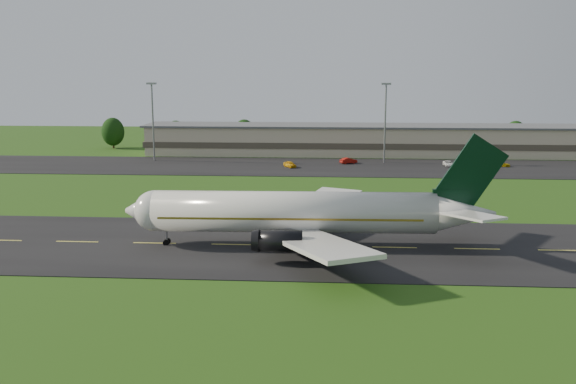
# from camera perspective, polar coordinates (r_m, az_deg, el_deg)

# --- Properties ---
(ground) EXTENTS (360.00, 360.00, 0.00)m
(ground) POSITION_cam_1_polar(r_m,az_deg,el_deg) (88.19, 9.44, -4.94)
(ground) COLOR #204B12
(ground) RESTS_ON ground
(taxiway) EXTENTS (220.00, 30.00, 0.10)m
(taxiway) POSITION_cam_1_polar(r_m,az_deg,el_deg) (88.18, 9.44, -4.91)
(taxiway) COLOR black
(taxiway) RESTS_ON ground
(apron) EXTENTS (260.00, 30.00, 0.10)m
(apron) POSITION_cam_1_polar(r_m,az_deg,el_deg) (158.49, 6.95, 2.19)
(apron) COLOR black
(apron) RESTS_ON ground
(airliner) EXTENTS (51.27, 42.17, 15.57)m
(airliner) POSITION_cam_1_polar(r_m,az_deg,el_deg) (86.70, 1.09, -1.88)
(airliner) COLOR silver
(airliner) RESTS_ON ground
(terminal) EXTENTS (145.00, 16.00, 8.40)m
(terminal) POSITION_cam_1_polar(r_m,az_deg,el_deg) (182.35, 8.59, 4.54)
(terminal) COLOR #BFAE91
(terminal) RESTS_ON ground
(light_mast_west) EXTENTS (2.40, 1.20, 20.35)m
(light_mast_west) POSITION_cam_1_polar(r_m,az_deg,el_deg) (171.15, -11.95, 6.96)
(light_mast_west) COLOR gray
(light_mast_west) RESTS_ON ground
(light_mast_centre) EXTENTS (2.40, 1.20, 20.35)m
(light_mast_centre) POSITION_cam_1_polar(r_m,az_deg,el_deg) (165.39, 8.65, 6.94)
(light_mast_centre) COLOR gray
(light_mast_centre) RESTS_ON ground
(tree_line) EXTENTS (196.11, 8.59, 9.79)m
(tree_line) POSITION_cam_1_polar(r_m,az_deg,el_deg) (194.91, 15.37, 4.94)
(tree_line) COLOR black
(tree_line) RESTS_ON ground
(service_vehicle_a) EXTENTS (3.75, 4.59, 1.47)m
(service_vehicle_a) POSITION_cam_1_polar(r_m,az_deg,el_deg) (156.97, 0.17, 2.48)
(service_vehicle_a) COLOR #E1A30D
(service_vehicle_a) RESTS_ON apron
(service_vehicle_b) EXTENTS (4.64, 3.55, 1.47)m
(service_vehicle_b) POSITION_cam_1_polar(r_m,az_deg,el_deg) (164.01, 5.40, 2.80)
(service_vehicle_b) COLOR maroon
(service_vehicle_b) RESTS_ON apron
(service_vehicle_c) EXTENTS (2.15, 4.63, 1.28)m
(service_vehicle_c) POSITION_cam_1_polar(r_m,az_deg,el_deg) (163.85, 14.06, 2.48)
(service_vehicle_c) COLOR white
(service_vehicle_c) RESTS_ON apron
(service_vehicle_d) EXTENTS (4.47, 2.33, 1.24)m
(service_vehicle_d) POSITION_cam_1_polar(r_m,az_deg,el_deg) (166.62, 18.43, 2.37)
(service_vehicle_d) COLOR #C0A20B
(service_vehicle_d) RESTS_ON apron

